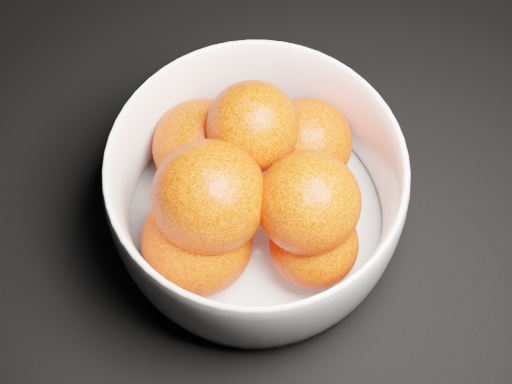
% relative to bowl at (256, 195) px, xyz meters
% --- Properties ---
extents(bowl, '(0.22, 0.22, 0.11)m').
position_rel_bowl_xyz_m(bowl, '(0.00, 0.00, 0.00)').
color(bowl, silver).
rests_on(bowl, ground).
extents(orange_pile, '(0.18, 0.18, 0.12)m').
position_rel_bowl_xyz_m(orange_pile, '(-0.01, -0.00, 0.01)').
color(orange_pile, red).
rests_on(orange_pile, bowl).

